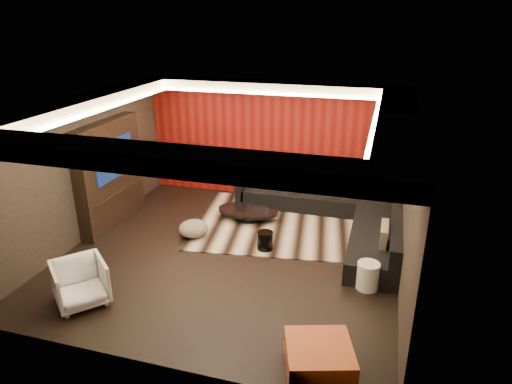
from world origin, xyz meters
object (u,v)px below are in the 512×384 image
(drum_stool, at_px, (265,241))
(orange_ottoman, at_px, (319,358))
(coffee_table, at_px, (248,214))
(white_side_table, at_px, (368,276))
(armchair, at_px, (80,283))
(sectional_sofa, at_px, (338,212))

(drum_stool, bearing_deg, orange_ottoman, -62.58)
(coffee_table, xyz_separation_m, white_side_table, (2.65, -1.97, 0.10))
(orange_ottoman, bearing_deg, coffee_table, 118.38)
(coffee_table, height_order, armchair, armchair)
(drum_stool, height_order, armchair, armchair)
(drum_stool, distance_m, sectional_sofa, 1.94)
(orange_ottoman, relative_size, armchair, 1.06)
(coffee_table, distance_m, armchair, 3.95)
(coffee_table, relative_size, white_side_table, 2.89)
(coffee_table, height_order, drum_stool, drum_stool)
(sectional_sofa, bearing_deg, drum_stool, -127.23)
(orange_ottoman, bearing_deg, armchair, 173.85)
(sectional_sofa, bearing_deg, armchair, -131.13)
(orange_ottoman, distance_m, sectional_sofa, 4.38)
(coffee_table, bearing_deg, armchair, -113.56)
(sectional_sofa, bearing_deg, orange_ottoman, -86.19)
(orange_ottoman, bearing_deg, drum_stool, 117.42)
(orange_ottoman, height_order, armchair, armchair)
(coffee_table, bearing_deg, white_side_table, -36.66)
(sectional_sofa, bearing_deg, coffee_table, -169.63)
(drum_stool, height_order, orange_ottoman, drum_stool)
(white_side_table, xyz_separation_m, orange_ottoman, (-0.48, -2.05, -0.05))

